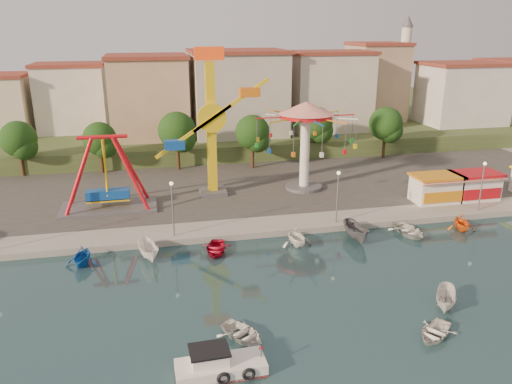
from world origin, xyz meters
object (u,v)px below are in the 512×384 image
object	(u,v)px
kamikaze_tower	(215,128)
wave_swinger	(306,126)
skiff	(446,299)
cabin_motorboat	(218,367)
rowboat_a	(242,333)
pirate_ship_ride	(106,175)

from	to	relation	value
kamikaze_tower	wave_swinger	distance (m)	10.48
kamikaze_tower	skiff	xyz separation A→B (m)	(12.63, -26.99, -7.68)
cabin_motorboat	skiff	xyz separation A→B (m)	(16.89, 3.59, 0.20)
kamikaze_tower	skiff	distance (m)	30.77
kamikaze_tower	rowboat_a	distance (m)	28.71
kamikaze_tower	wave_swinger	size ratio (longest dim) A/B	1.42
pirate_ship_ride	cabin_motorboat	xyz separation A→B (m)	(7.71, -28.26, -3.91)
cabin_motorboat	skiff	bearing A→B (deg)	10.28
wave_swinger	pirate_ship_ride	bearing A→B (deg)	-174.41
wave_swinger	rowboat_a	distance (m)	31.18
skiff	cabin_motorboat	bearing A→B (deg)	-133.02
wave_swinger	cabin_motorboat	bearing A→B (deg)	-115.82
cabin_motorboat	rowboat_a	size ratio (longest dim) A/B	1.51
wave_swinger	cabin_motorboat	size ratio (longest dim) A/B	2.21
wave_swinger	skiff	world-z (taller)	wave_swinger
kamikaze_tower	skiff	size ratio (longest dim) A/B	4.60
pirate_ship_ride	skiff	distance (m)	35.04
cabin_motorboat	pirate_ship_ride	bearing A→B (deg)	103.54
pirate_ship_ride	cabin_motorboat	bearing A→B (deg)	-74.73
cabin_motorboat	rowboat_a	bearing A→B (deg)	55.41
cabin_motorboat	skiff	world-z (taller)	cabin_motorboat
pirate_ship_ride	wave_swinger	size ratio (longest dim) A/B	0.86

